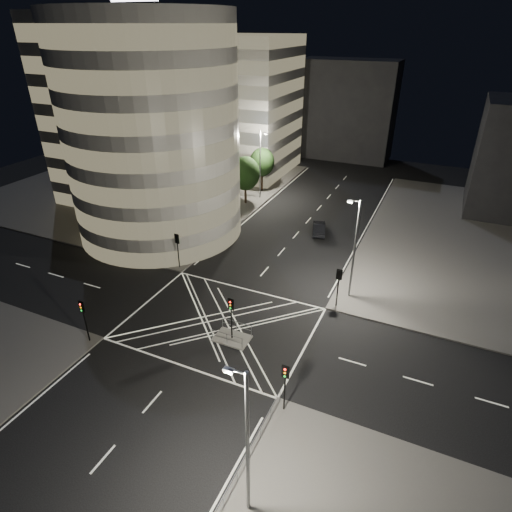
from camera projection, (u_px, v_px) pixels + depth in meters
The scene contains 24 objects.
ground at pixel (220, 323), 38.40m from camera, with size 120.00×120.00×0.00m, color black.
sidewalk_far_left at pixel (145, 186), 70.50m from camera, with size 42.00×42.00×0.15m, color #5A5754.
central_island at pixel (232, 338), 36.44m from camera, with size 3.00×2.00×0.15m, color slate.
office_tower_curved at pixel (145, 121), 54.85m from camera, with size 30.00×29.00×27.20m.
office_block_rear at pixel (223, 105), 74.60m from camera, with size 24.00×16.00×22.00m, color #999791.
building_far_end at pixel (346, 110), 81.83m from camera, with size 18.00×8.00×18.00m, color black.
tree_a at pixel (174, 221), 47.27m from camera, with size 4.99×4.99×7.20m.
tree_b at pixel (202, 204), 52.14m from camera, with size 4.22×4.22×6.58m.
tree_c at pixel (226, 188), 56.86m from camera, with size 3.87×3.87×6.53m.
tree_d at pixel (245, 173), 61.55m from camera, with size 4.26×4.26×6.96m.
tree_e at pixel (262, 162), 66.30m from camera, with size 3.86×3.86×6.81m.
traffic_signal_fl at pixel (177, 244), 45.64m from camera, with size 0.55×0.22×4.00m.
traffic_signal_nl at pixel (83, 314), 34.79m from camera, with size 0.55×0.22×4.00m.
traffic_signal_fr at pixel (339, 281), 39.22m from camera, with size 0.55×0.22×4.00m.
traffic_signal_nr at pixel (285, 379), 28.36m from camera, with size 0.55×0.22×4.00m.
traffic_signal_island at pixel (231, 311), 35.08m from camera, with size 0.55×0.22×4.00m.
street_lamp_left_near at pixel (196, 204), 48.76m from camera, with size 1.25×0.25×10.00m.
street_lamp_left_far at pixel (260, 163), 63.13m from camera, with size 1.25×0.25×10.00m.
street_lamp_right_far at pixel (354, 247), 39.48m from camera, with size 1.25×0.25×10.00m.
street_lamp_right_near at pixel (246, 441), 21.13m from camera, with size 1.25×0.25×10.00m.
railing_near_right at pixel (243, 464), 25.34m from camera, with size 0.06×11.70×1.10m, color slate.
railing_island_south at pixel (227, 339), 35.42m from camera, with size 2.80×0.06×1.10m, color slate.
railing_island_north at pixel (237, 326), 36.86m from camera, with size 2.80×0.06×1.10m, color slate.
sedan at pixel (319, 228), 54.47m from camera, with size 1.54×4.42×1.46m, color black.
Camera 1 is at (15.75, -26.66, 23.71)m, focal length 30.00 mm.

